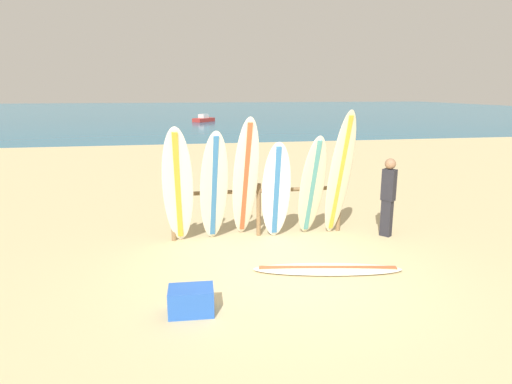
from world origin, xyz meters
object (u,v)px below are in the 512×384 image
surfboard_rack (259,201)px  surfboard_lying_on_sand (328,269)px  beachgoer_standing (388,194)px  small_boat_offshore (204,119)px  surfboard_leaning_center (276,191)px  surfboard_leaning_left (214,187)px  surfboard_leaning_center_left (245,179)px  surfboard_leaning_center_right (312,187)px  cooler_box (191,301)px  surfboard_leaning_far_left (178,188)px  surfboard_leaning_right (340,175)px

surfboard_rack → surfboard_lying_on_sand: (0.78, -1.98, -0.69)m
beachgoer_standing → small_boat_offshore: bearing=92.7°
surfboard_leaning_center → surfboard_leaning_left: bearing=179.7°
surfboard_leaning_center_left → surfboard_rack: bearing=39.5°
surfboard_leaning_center_right → cooler_box: surfboard_leaning_center_right is taller
surfboard_leaning_left → small_boat_offshore: size_ratio=1.01×
surfboard_leaning_center_right → surfboard_leaning_left: bearing=178.1°
small_boat_offshore → surfboard_leaning_far_left: bearing=-94.5°
surfboard_leaning_right → small_boat_offshore: 33.17m
surfboard_leaning_center_right → surfboard_lying_on_sand: size_ratio=0.84×
surfboard_leaning_far_left → surfboard_rack: bearing=14.5°
beachgoer_standing → surfboard_leaning_center_right: bearing=174.8°
surfboard_leaning_far_left → beachgoer_standing: surfboard_leaning_far_left is taller
surfboard_rack → surfboard_lying_on_sand: size_ratio=1.40×
surfboard_leaning_center_left → surfboard_leaning_right: size_ratio=0.96×
surfboard_leaning_left → surfboard_leaning_right: surfboard_leaning_right is taller
surfboard_leaning_right → surfboard_leaning_center_left: bearing=175.3°
surfboard_leaning_right → beachgoer_standing: surfboard_leaning_right is taller
surfboard_leaning_left → small_boat_offshore: 33.10m
surfboard_lying_on_sand → cooler_box: (-2.27, -0.98, 0.14)m
surfboard_rack → surfboard_leaning_right: bearing=-14.8°
surfboard_leaning_center_left → cooler_box: 3.14m
surfboard_leaning_right → beachgoer_standing: 1.10m
surfboard_leaning_far_left → surfboard_leaning_right: (3.14, 0.01, 0.12)m
beachgoer_standing → small_boat_offshore: size_ratio=0.73×
beachgoer_standing → cooler_box: (-4.04, -2.47, -0.70)m
surfboard_lying_on_sand → small_boat_offshore: bearing=89.6°
small_boat_offshore → surfboard_leaning_center: bearing=-91.2°
surfboard_leaning_center_left → surfboard_lying_on_sand: bearing=-57.6°
small_boat_offshore → cooler_box: 35.78m
surfboard_leaning_center_left → surfboard_leaning_center: 0.65m
surfboard_leaning_center → small_boat_offshore: 33.05m
surfboard_leaning_far_left → surfboard_leaning_right: size_ratio=0.90×
surfboard_leaning_center → small_boat_offshore: size_ratio=0.91×
surfboard_leaning_center_right → beachgoer_standing: surfboard_leaning_center_right is taller
surfboard_leaning_far_left → surfboard_leaning_center_right: (2.60, 0.06, -0.11)m
surfboard_rack → surfboard_leaning_center_left: (-0.31, -0.25, 0.51)m
surfboard_rack → cooler_box: size_ratio=5.89×
cooler_box → surfboard_leaning_far_left: bearing=95.4°
surfboard_leaning_right → small_boat_offshore: surfboard_leaning_right is taller
surfboard_rack → small_boat_offshore: 32.76m
small_boat_offshore → surfboard_leaning_left: bearing=-93.3°
surfboard_rack → surfboard_leaning_center: size_ratio=1.77×
surfboard_leaning_left → surfboard_leaning_center_left: 0.63m
surfboard_leaning_center_left → small_boat_offshore: (1.31, 32.99, -0.98)m
surfboard_lying_on_sand → beachgoer_standing: bearing=39.9°
surfboard_leaning_right → cooler_box: surfboard_leaning_right is taller
surfboard_leaning_right → surfboard_leaning_far_left: bearing=-179.9°
surfboard_leaning_center → surfboard_rack: bearing=134.6°
surfboard_leaning_center_right → surfboard_leaning_far_left: bearing=-178.7°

